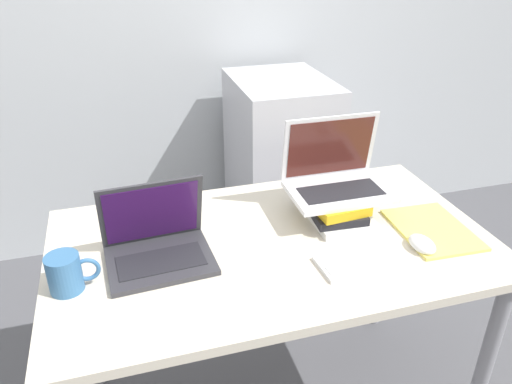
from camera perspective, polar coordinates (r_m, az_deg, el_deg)
The scene contains 9 objects.
desk at distance 1.62m, azimuth 1.85°, elevation -8.19°, with size 1.36×0.78×0.78m.
laptop_left at distance 1.49m, azimuth -11.20°, elevation -5.89°, with size 0.32×0.25×0.24m.
book_stack at distance 1.69m, azimuth 8.92°, elevation -1.75°, with size 0.20×0.27×0.08m.
laptop_on_books at distance 1.68m, azimuth 9.11°, elevation 1.77°, with size 0.33×0.24×0.24m.
wireless_keyboard at distance 1.50m, azimuth 12.17°, elevation -7.66°, with size 0.28×0.14×0.01m.
mouse at distance 1.60m, azimuth 18.46°, elevation -5.66°, with size 0.07×0.10×0.04m.
notepad at distance 1.71m, azimuth 19.50°, elevation -4.04°, with size 0.23×0.30×0.01m.
mug at distance 1.43m, azimuth -20.89°, elevation -8.65°, with size 0.14×0.09×0.11m.
mini_fridge at distance 2.60m, azimuth 2.67°, elevation 1.95°, with size 0.45×0.60×1.01m.
Camera 1 is at (-0.42, -0.85, 1.64)m, focal length 35.00 mm.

